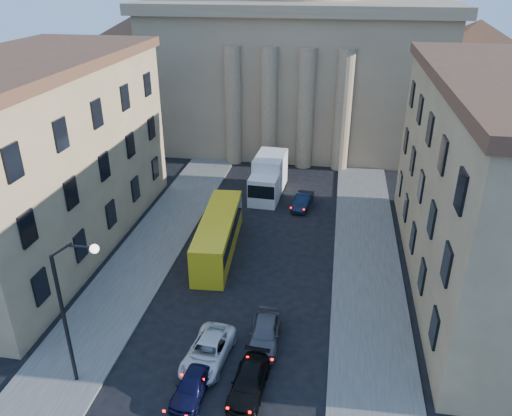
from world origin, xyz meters
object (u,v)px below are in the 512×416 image
at_px(car_left_near, 193,384).
at_px(city_bus, 218,234).
at_px(box_truck, 268,178).
at_px(street_lamp, 71,303).

relative_size(car_left_near, city_bus, 0.35).
bearing_deg(box_truck, city_bus, -98.11).
height_order(street_lamp, car_left_near, street_lamp).
height_order(street_lamp, city_bus, street_lamp).
xyz_separation_m(car_left_near, city_bus, (-2.07, 14.55, 0.98)).
xyz_separation_m(street_lamp, box_truck, (6.17, 26.42, -3.50)).
height_order(street_lamp, box_truck, street_lamp).
xyz_separation_m(car_left_near, box_truck, (0.20, 26.21, 1.15)).
bearing_deg(street_lamp, box_truck, 76.85).
relative_size(street_lamp, city_bus, 0.82).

